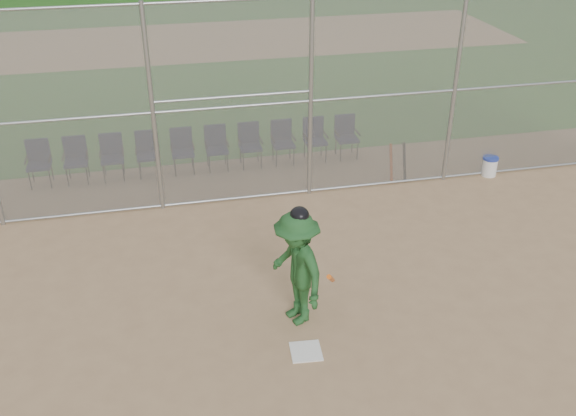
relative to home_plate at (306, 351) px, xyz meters
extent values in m
plane|color=tan|center=(0.23, -0.27, -0.01)|extent=(100.00, 100.00, 0.00)
plane|color=#27621D|center=(0.23, 17.73, 0.00)|extent=(100.00, 100.00, 0.00)
plane|color=tan|center=(0.23, 17.73, 0.00)|extent=(24.00, 24.00, 0.00)
cube|color=gray|center=(0.23, 4.73, 1.99)|extent=(16.00, 0.02, 4.00)
cube|color=white|center=(0.00, 0.00, 0.00)|extent=(0.47, 0.47, 0.02)
imported|color=#215325|center=(0.04, 0.76, 0.90)|extent=(1.00, 1.33, 1.82)
ellipsoid|color=black|center=(0.04, 0.76, 1.78)|extent=(0.27, 0.30, 0.23)
cylinder|color=orange|center=(0.44, 0.36, 0.94)|extent=(0.32, 0.69, 0.57)
cylinder|color=white|center=(5.28, 4.70, 0.18)|extent=(0.32, 0.32, 0.38)
cylinder|color=#23369A|center=(5.28, 4.70, 0.40)|extent=(0.34, 0.34, 0.05)
cylinder|color=#D84C14|center=(3.07, 4.89, 0.41)|extent=(0.06, 0.29, 0.83)
cylinder|color=black|center=(3.37, 4.89, 0.40)|extent=(0.06, 0.32, 0.83)
camera|label=1|loc=(-1.75, -6.73, 6.14)|focal=40.00mm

